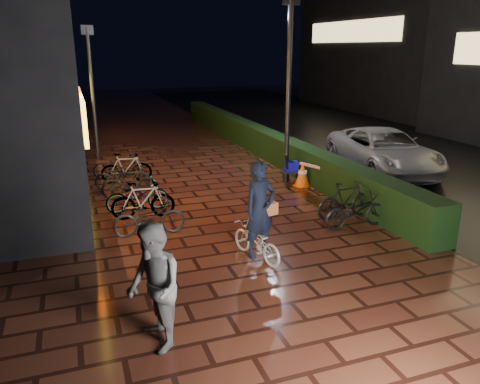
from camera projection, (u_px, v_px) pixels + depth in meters
name	position (u px, v px, depth m)	size (l,w,h in m)	color
ground	(259.00, 237.00, 10.43)	(80.00, 80.00, 0.00)	#381911
asphalt_road	(429.00, 158.00, 17.83)	(11.00, 60.00, 0.01)	black
hedge	(261.00, 141.00, 18.54)	(0.70, 20.00, 1.00)	black
bystander_person	(154.00, 287.00, 6.38)	(0.89, 0.70, 1.84)	#5B5B5E
van	(384.00, 150.00, 15.83)	(2.33, 5.06, 1.41)	#9D9DA2
lamp_post_hedge	(289.00, 82.00, 13.94)	(0.53, 0.16, 5.57)	black
lamp_post_sf	(92.00, 88.00, 16.88)	(0.45, 0.22, 4.79)	black
cyclist	(258.00, 224.00, 9.10)	(0.88, 1.50, 2.03)	white
traffic_barrier	(320.00, 179.00, 13.67)	(1.01, 1.80, 0.74)	orange
cart_assembly	(291.00, 167.00, 14.38)	(0.66, 0.56, 1.00)	black
parked_bikes_storefront	(131.00, 184.00, 12.88)	(1.84, 5.80, 0.93)	black
parked_bikes_hedge	(351.00, 206.00, 11.14)	(1.69, 1.16, 0.93)	black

